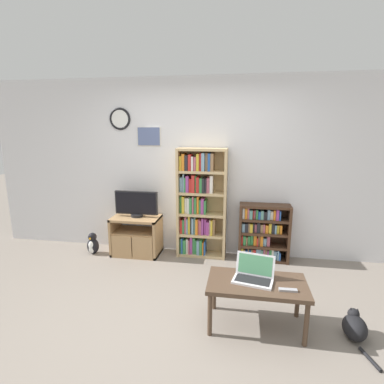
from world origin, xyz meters
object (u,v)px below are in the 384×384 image
Objects in this scene: remote_near_laptop at (288,290)px; tv_stand at (136,235)px; television at (136,204)px; cat at (355,326)px; bookshelf_tall at (199,203)px; bookshelf_short at (262,232)px; coffee_table at (257,287)px; penguin_figurine at (93,244)px; laptop at (254,274)px.

tv_stand is at bearing 50.23° from remote_near_laptop.
cat is (2.60, -1.48, -0.67)m from television.
bookshelf_tall reaches higher than television.
television is 1.88m from bookshelf_short.
bookshelf_tall is 2.00m from remote_near_laptop.
television is 0.93m from bookshelf_tall.
bookshelf_short reaches higher than tv_stand.
tv_stand is at bearing -172.32° from bookshelf_tall.
bookshelf_tall reaches higher than coffee_table.
penguin_figurine is (-3.27, 1.33, 0.04)m from cat.
bookshelf_short is (0.92, -0.00, -0.39)m from bookshelf_tall.
coffee_table is (0.78, -1.55, -0.39)m from bookshelf_tall.
laptop is at bearing -40.24° from television.
bookshelf_tall is 2.40m from cat.
bookshelf_tall is 1.73× the size of coffee_table.
bookshelf_tall is at bearing 116.78° from coffee_table.
tv_stand is at bearing 140.36° from coffee_table.
bookshelf_short reaches higher than remote_near_laptop.
coffee_table is at bearing -28.86° from penguin_figurine.
television is 2.28m from coffee_table.
bookshelf_tall reaches higher than bookshelf_short.
tv_stand is 2.14× the size of penguin_figurine.
cat is (0.89, -0.02, -0.30)m from coffee_table.
remote_near_laptop is at bearing -37.87° from tv_stand.
laptop is at bearing 130.20° from coffee_table.
bookshelf_tall is at bearing 142.86° from cat.
bookshelf_tall reaches higher than laptop.
remote_near_laptop reaches higher than penguin_figurine.
coffee_table reaches higher than cat.
tv_stand is 0.86× the size of bookshelf_short.
tv_stand is at bearing -176.18° from bookshelf_short.
remote_near_laptop is at bearing -24.13° from coffee_table.
tv_stand is 1.86m from bookshelf_short.
bookshelf_short is 2.00× the size of laptop.
cat is (0.63, 0.10, -0.37)m from remote_near_laptop.
cat is (1.68, -1.57, -0.70)m from bookshelf_tall.
tv_stand is 1.25× the size of cat.
laptop is at bearing 60.26° from remote_near_laptop.
laptop reaches higher than coffee_table.
penguin_figurine is at bearing -167.57° from television.
tv_stand is 0.68m from penguin_figurine.
bookshelf_tall is at bearing 5.71° from television.
cat is at bearing -82.70° from remote_near_laptop.
laptop reaches higher than penguin_figurine.
bookshelf_tall reaches higher than penguin_figurine.
bookshelf_tall is 1.95× the size of bookshelf_short.
laptop is 0.73× the size of cat.
television is 1.95× the size of penguin_figurine.
penguin_figurine is (-2.64, 1.43, -0.32)m from remote_near_laptop.
tv_stand reaches higher than penguin_figurine.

